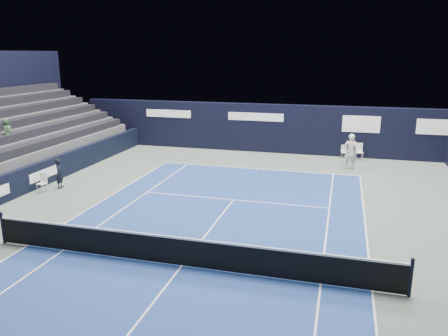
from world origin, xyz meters
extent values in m
plane|color=#536358|center=(0.00, 2.00, 0.00)|extent=(48.00, 48.00, 0.00)
cube|color=navy|center=(0.00, 0.00, 0.00)|extent=(10.97, 23.77, 0.01)
cube|color=silver|center=(4.66, 15.77, 0.39)|extent=(0.46, 0.45, 0.04)
cube|color=silver|center=(4.60, 15.93, 0.61)|extent=(0.36, 0.15, 0.44)
cylinder|color=silver|center=(4.76, 15.96, 0.19)|extent=(0.02, 0.02, 0.39)
cylinder|color=silver|center=(4.46, 15.86, 0.19)|extent=(0.02, 0.02, 0.39)
cylinder|color=silver|center=(4.86, 15.68, 0.19)|extent=(0.02, 0.02, 0.39)
cylinder|color=silver|center=(4.56, 15.58, 0.19)|extent=(0.02, 0.02, 0.39)
cube|color=white|center=(4.60, 15.94, 0.68)|extent=(0.30, 0.16, 0.28)
cube|color=white|center=(5.50, 15.65, 0.46)|extent=(0.51, 0.49, 0.04)
cube|color=white|center=(5.46, 15.84, 0.74)|extent=(0.44, 0.10, 0.53)
cylinder|color=white|center=(5.66, 15.85, 0.23)|extent=(0.03, 0.03, 0.46)
cylinder|color=white|center=(5.28, 15.79, 0.23)|extent=(0.03, 0.03, 0.46)
cylinder|color=white|center=(5.71, 15.50, 0.23)|extent=(0.03, 0.03, 0.46)
cylinder|color=white|center=(5.34, 15.44, 0.23)|extent=(0.03, 0.03, 0.46)
cube|color=white|center=(-8.86, 5.21, 0.39)|extent=(0.38, 0.37, 0.04)
cube|color=white|center=(-8.85, 5.37, 0.62)|extent=(0.37, 0.04, 0.44)
cylinder|color=white|center=(-8.69, 5.35, 0.19)|extent=(0.02, 0.02, 0.39)
cylinder|color=white|center=(-9.01, 5.36, 0.19)|extent=(0.02, 0.02, 0.39)
cylinder|color=white|center=(-8.70, 5.05, 0.19)|extent=(0.02, 0.02, 0.39)
cylinder|color=white|center=(-9.02, 5.06, 0.19)|extent=(0.02, 0.02, 0.39)
imported|color=black|center=(-8.40, 5.96, 0.71)|extent=(0.43, 0.57, 1.42)
cube|color=white|center=(0.00, 11.88, 0.01)|extent=(10.97, 0.06, 0.00)
cube|color=white|center=(5.49, 0.00, 0.01)|extent=(0.06, 23.77, 0.00)
cube|color=white|center=(-5.49, 0.00, 0.01)|extent=(0.06, 23.77, 0.00)
cube|color=white|center=(4.12, 0.00, 0.01)|extent=(0.06, 23.77, 0.00)
cube|color=white|center=(-4.12, 0.00, 0.01)|extent=(0.06, 23.77, 0.00)
cube|color=white|center=(0.00, 6.40, 0.01)|extent=(8.23, 0.06, 0.00)
cube|color=white|center=(0.00, 0.00, 0.01)|extent=(0.06, 12.80, 0.00)
cube|color=white|center=(0.00, 11.73, 0.01)|extent=(0.06, 0.30, 0.00)
cylinder|color=black|center=(6.40, 0.00, 0.55)|extent=(0.10, 0.10, 1.10)
cylinder|color=black|center=(-6.40, 0.00, 0.55)|extent=(0.10, 0.10, 1.10)
cube|color=black|center=(0.00, 0.00, 0.46)|extent=(12.80, 0.03, 0.86)
cube|color=white|center=(0.00, 0.00, 0.91)|extent=(12.80, 0.05, 0.06)
cube|color=black|center=(0.00, 16.50, 1.55)|extent=(26.00, 0.60, 3.10)
cube|color=silver|center=(-7.00, 16.18, 2.30)|extent=(3.20, 0.02, 0.50)
cube|color=silver|center=(-1.00, 16.18, 2.30)|extent=(3.60, 0.02, 0.50)
cube|color=silver|center=(5.50, 16.18, 2.10)|extent=(2.20, 0.02, 1.00)
cube|color=silver|center=(9.50, 16.18, 2.10)|extent=(1.80, 0.02, 0.90)
cube|color=black|center=(-9.50, 6.00, 0.60)|extent=(0.30, 22.00, 1.20)
cube|color=silver|center=(-9.33, 6.00, 0.60)|extent=(0.02, 2.00, 0.45)
cube|color=#515153|center=(-10.10, 7.00, 0.82)|extent=(0.90, 16.00, 1.65)
cube|color=#545457|center=(-11.00, 7.00, 1.05)|extent=(0.90, 16.00, 2.10)
cube|color=#4D4C4F|center=(-11.90, 7.00, 1.27)|extent=(0.90, 16.00, 2.55)
cube|color=black|center=(-10.10, 7.00, 1.85)|extent=(0.63, 15.20, 0.40)
cube|color=black|center=(-11.00, 7.00, 2.30)|extent=(0.63, 15.20, 0.40)
cube|color=black|center=(-11.90, 7.00, 2.75)|extent=(0.63, 15.20, 0.40)
imported|color=#335130|center=(-11.00, 5.84, 2.67)|extent=(0.52, 0.64, 1.14)
imported|color=silver|center=(4.94, 13.40, 0.98)|extent=(0.76, 0.54, 1.97)
cylinder|color=black|center=(4.79, 13.10, 1.05)|extent=(0.03, 0.29, 0.13)
torus|color=black|center=(4.79, 12.85, 1.15)|extent=(0.30, 0.13, 0.29)
camera|label=1|loc=(4.40, -11.23, 6.22)|focal=35.00mm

